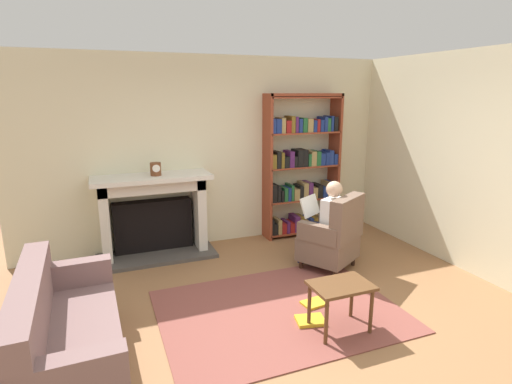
% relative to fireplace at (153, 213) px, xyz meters
% --- Properties ---
extents(ground, '(14.00, 14.00, 0.00)m').
position_rel_fireplace_xyz_m(ground, '(0.97, -2.30, -0.60)').
color(ground, '#946640').
extents(back_wall, '(5.60, 0.10, 2.70)m').
position_rel_fireplace_xyz_m(back_wall, '(0.97, 0.25, 0.75)').
color(back_wall, beige).
rests_on(back_wall, ground).
extents(side_wall_right, '(0.10, 5.20, 2.70)m').
position_rel_fireplace_xyz_m(side_wall_right, '(3.62, -1.05, 0.75)').
color(side_wall_right, beige).
rests_on(side_wall_right, ground).
extents(area_rug, '(2.40, 1.80, 0.01)m').
position_rel_fireplace_xyz_m(area_rug, '(0.97, -2.00, -0.59)').
color(area_rug, brown).
rests_on(area_rug, ground).
extents(fireplace, '(1.57, 0.64, 1.14)m').
position_rel_fireplace_xyz_m(fireplace, '(0.00, 0.00, 0.00)').
color(fireplace, '#4C4742').
rests_on(fireplace, ground).
extents(mantel_clock, '(0.14, 0.14, 0.17)m').
position_rel_fireplace_xyz_m(mantel_clock, '(0.05, -0.10, 0.62)').
color(mantel_clock, brown).
rests_on(mantel_clock, fireplace).
extents(bookshelf, '(1.19, 0.32, 2.18)m').
position_rel_fireplace_xyz_m(bookshelf, '(2.27, 0.03, 0.45)').
color(bookshelf, brown).
rests_on(bookshelf, ground).
extents(armchair_reading, '(0.87, 0.86, 0.97)m').
position_rel_fireplace_xyz_m(armchair_reading, '(2.03, -1.29, -0.17)').
color(armchair_reading, '#331E14').
rests_on(armchair_reading, ground).
extents(seated_reader, '(0.54, 0.59, 1.14)m').
position_rel_fireplace_xyz_m(seated_reader, '(1.97, -1.19, 0.02)').
color(seated_reader, white).
rests_on(seated_reader, ground).
extents(sofa_floral, '(0.76, 1.72, 0.85)m').
position_rel_fireplace_xyz_m(sofa_floral, '(-1.00, -2.25, -0.28)').
color(sofa_floral, '#7B5D5C').
rests_on(sofa_floral, ground).
extents(side_table, '(0.56, 0.39, 0.48)m').
position_rel_fireplace_xyz_m(side_table, '(1.35, -2.52, -0.20)').
color(side_table, brown).
rests_on(side_table, ground).
extents(scattered_books, '(0.49, 0.52, 0.03)m').
position_rel_fireplace_xyz_m(scattered_books, '(1.23, -2.21, -0.57)').
color(scattered_books, gold).
rests_on(scattered_books, area_rug).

